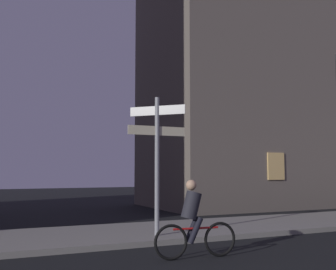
% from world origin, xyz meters
% --- Properties ---
extents(sidewalk_kerb, '(40.00, 3.43, 0.14)m').
position_xyz_m(sidewalk_kerb, '(0.00, 7.42, 0.07)').
color(sidewalk_kerb, gray).
rests_on(sidewalk_kerb, ground_plane).
extents(signpost, '(1.62, 1.12, 3.59)m').
position_xyz_m(signpost, '(0.75, 6.40, 2.29)').
color(signpost, gray).
rests_on(signpost, sidewalk_kerb).
extents(cyclist, '(1.82, 0.36, 1.61)m').
position_xyz_m(cyclist, '(0.61, 4.15, 0.75)').
color(cyclist, black).
rests_on(cyclist, ground_plane).
extents(building_right_block, '(11.40, 6.58, 17.84)m').
position_xyz_m(building_right_block, '(9.88, 14.30, 8.92)').
color(building_right_block, '#6B6056').
rests_on(building_right_block, ground_plane).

